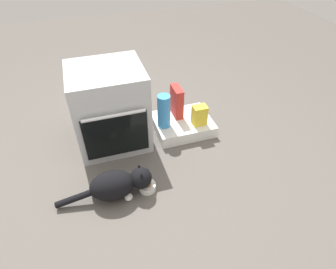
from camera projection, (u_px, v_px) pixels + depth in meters
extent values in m
plane|color=#56514C|center=(133.00, 178.00, 2.15)|extent=(8.00, 8.00, 0.00)
cube|color=#B7BABF|center=(110.00, 107.00, 2.28)|extent=(0.57, 0.52, 0.68)
cube|color=black|center=(117.00, 136.00, 2.14)|extent=(0.49, 0.01, 0.37)
cylinder|color=silver|center=(114.00, 116.00, 1.99)|extent=(0.46, 0.02, 0.02)
cube|color=white|center=(183.00, 124.00, 2.58)|extent=(0.51, 0.42, 0.11)
cylinder|color=white|center=(147.00, 187.00, 2.05)|extent=(0.13, 0.13, 0.05)
sphere|color=brown|center=(147.00, 185.00, 2.04)|extent=(0.07, 0.07, 0.07)
ellipsoid|color=black|center=(113.00, 185.00, 1.95)|extent=(0.32, 0.22, 0.21)
sphere|color=black|center=(141.00, 178.00, 1.98)|extent=(0.16, 0.16, 0.16)
cone|color=black|center=(139.00, 168.00, 1.97)|extent=(0.05, 0.05, 0.07)
cone|color=black|center=(142.00, 177.00, 1.91)|extent=(0.05, 0.05, 0.07)
cylinder|color=black|center=(75.00, 198.00, 1.93)|extent=(0.27, 0.06, 0.10)
sphere|color=silver|center=(126.00, 185.00, 2.07)|extent=(0.06, 0.06, 0.06)
sphere|color=silver|center=(129.00, 197.00, 1.98)|extent=(0.06, 0.06, 0.06)
cube|color=#B72D28|center=(177.00, 102.00, 2.51)|extent=(0.07, 0.18, 0.28)
cube|color=yellow|center=(199.00, 115.00, 2.44)|extent=(0.12, 0.09, 0.18)
cylinder|color=#388CD1|center=(164.00, 111.00, 2.38)|extent=(0.11, 0.11, 0.30)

